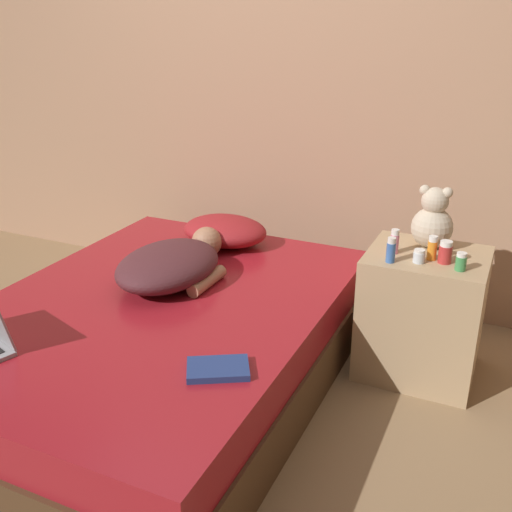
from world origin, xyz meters
name	(u,v)px	position (x,y,z in m)	size (l,w,h in m)	color
ground_plane	(163,383)	(0.00, 0.00, 0.00)	(12.00, 12.00, 0.00)	#937551
wall_back	(273,65)	(0.00, 1.24, 1.30)	(8.00, 0.06, 2.60)	tan
bed	(160,343)	(0.00, 0.00, 0.21)	(1.41, 1.92, 0.42)	#4C331E
nightstand	(422,314)	(1.02, 0.60, 0.29)	(0.51, 0.45, 0.59)	tan
pillow	(225,231)	(-0.05, 0.73, 0.49)	(0.46, 0.35, 0.15)	maroon
person_lying	(172,263)	(-0.05, 0.22, 0.50)	(0.43, 0.71, 0.17)	#4C2328
teddy_bear	(433,221)	(1.01, 0.69, 0.71)	(0.18, 0.18, 0.28)	beige
bottle_green	(461,262)	(1.17, 0.48, 0.63)	(0.04, 0.04, 0.08)	#3D8E4C
bottle_red	(445,252)	(1.10, 0.53, 0.64)	(0.06, 0.06, 0.10)	#B72D2D
bottle_pink	(395,242)	(0.88, 0.55, 0.64)	(0.04, 0.04, 0.11)	pink
bottle_orange	(432,248)	(1.04, 0.54, 0.64)	(0.04, 0.04, 0.11)	orange
bottle_clear	(419,256)	(1.00, 0.49, 0.62)	(0.05, 0.05, 0.06)	silver
bottle_blue	(391,250)	(0.89, 0.44, 0.64)	(0.04, 0.04, 0.11)	#3866B2
book	(218,369)	(0.50, -0.37, 0.43)	(0.26, 0.23, 0.02)	navy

